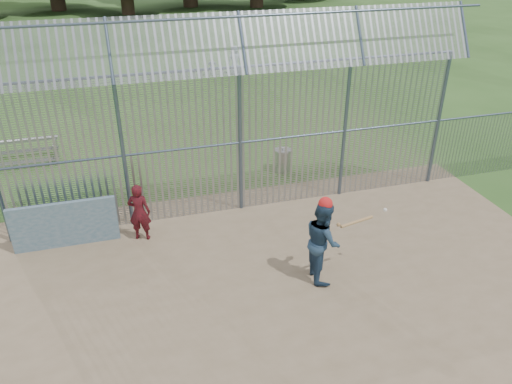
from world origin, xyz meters
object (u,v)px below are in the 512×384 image
object	(u,v)px
dugout_wall	(65,224)
trash_can	(283,160)
onlooker	(139,212)
batter	(323,241)
bleacher	(11,154)

from	to	relation	value
dugout_wall	trash_can	bearing A→B (deg)	21.65
onlooker	batter	bearing A→B (deg)	163.45
dugout_wall	bleacher	world-z (taller)	dugout_wall
trash_can	bleacher	size ratio (longest dim) A/B	0.27
onlooker	trash_can	size ratio (longest dim) A/B	1.86
bleacher	dugout_wall	bearing A→B (deg)	-70.15
batter	bleacher	world-z (taller)	batter
dugout_wall	onlooker	xyz separation A→B (m)	(1.79, -0.19, 0.16)
bleacher	batter	bearing A→B (deg)	-47.99
onlooker	trash_can	xyz separation A→B (m)	(4.70, 2.76, -0.40)
onlooker	trash_can	distance (m)	5.47
batter	trash_can	bearing A→B (deg)	-4.07
batter	trash_can	xyz separation A→B (m)	(0.94, 5.46, -0.59)
onlooker	bleacher	world-z (taller)	onlooker
dugout_wall	bleacher	size ratio (longest dim) A/B	0.83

